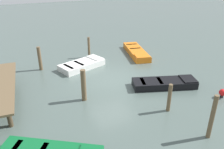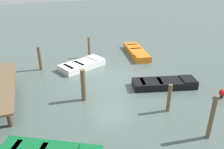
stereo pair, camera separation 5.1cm
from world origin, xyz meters
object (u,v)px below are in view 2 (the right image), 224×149
object	(u,v)px
rowboat_white	(82,65)
mooring_piling_near_left	(89,47)
marker_buoy	(223,93)
mooring_piling_center	(169,98)
mooring_piling_far_right	(212,117)
rowboat_black	(165,83)
mooring_piling_far_left	(40,58)
mooring_piling_mid_right	(83,85)
rowboat_orange	(137,52)

from	to	relation	value
rowboat_white	mooring_piling_near_left	xyz separation A→B (m)	(1.72, -1.14, 0.57)
marker_buoy	mooring_piling_near_left	bearing A→B (deg)	25.44
mooring_piling_center	marker_buoy	bearing A→B (deg)	-94.08
mooring_piling_center	mooring_piling_far_right	xyz separation A→B (m)	(-2.18, -0.25, 0.26)
rowboat_black	mooring_piling_far_left	bearing A→B (deg)	156.98
mooring_piling_mid_right	marker_buoy	bearing A→B (deg)	-113.67
mooring_piling_center	rowboat_orange	bearing A→B (deg)	-20.26
marker_buoy	rowboat_black	bearing A→B (deg)	40.32
mooring_piling_near_left	marker_buoy	xyz separation A→B (m)	(-8.66, -4.12, -0.50)
mooring_piling_far_right	mooring_piling_mid_right	bearing A→B (deg)	35.97
mooring_piling_near_left	mooring_piling_far_right	size ratio (longest dim) A/B	0.83
rowboat_black	marker_buoy	bearing A→B (deg)	-29.86
rowboat_orange	rowboat_black	xyz separation A→B (m)	(-5.40, 1.38, 0.00)
mooring_piling_mid_right	mooring_piling_far_right	bearing A→B (deg)	-144.03
rowboat_white	marker_buoy	size ratio (longest dim) A/B	6.89
rowboat_black	mooring_piling_near_left	bearing A→B (deg)	128.77
rowboat_black	mooring_piling_far_right	world-z (taller)	mooring_piling_far_right
mooring_piling_center	marker_buoy	distance (m)	3.32
mooring_piling_far_left	mooring_piling_near_left	xyz separation A→B (m)	(0.89, -3.74, -0.01)
mooring_piling_near_left	mooring_piling_far_right	xyz separation A→B (m)	(-10.60, -1.08, 0.16)
rowboat_white	rowboat_orange	xyz separation A→B (m)	(0.72, -4.72, -0.00)
mooring_piling_far_right	rowboat_black	bearing A→B (deg)	-14.79
rowboat_orange	mooring_piling_far_left	size ratio (longest dim) A/B	2.66
rowboat_orange	mooring_piling_near_left	world-z (taller)	mooring_piling_near_left
mooring_piling_far_left	mooring_piling_near_left	bearing A→B (deg)	-76.68
mooring_piling_near_left	mooring_piling_center	distance (m)	8.46
rowboat_orange	mooring_piling_center	xyz separation A→B (m)	(-7.43, 2.74, 0.48)
rowboat_black	mooring_piling_center	size ratio (longest dim) A/B	2.69
mooring_piling_far_left	mooring_piling_center	bearing A→B (deg)	-148.76
mooring_piling_far_left	mooring_piling_center	world-z (taller)	mooring_piling_far_left
rowboat_white	mooring_piling_mid_right	world-z (taller)	mooring_piling_mid_right
rowboat_black	mooring_piling_mid_right	distance (m)	4.68
mooring_piling_center	mooring_piling_far_right	distance (m)	2.21
mooring_piling_near_left	mooring_piling_mid_right	world-z (taller)	mooring_piling_mid_right
rowboat_black	marker_buoy	size ratio (longest dim) A/B	7.75
rowboat_white	rowboat_orange	bearing A→B (deg)	-9.32
mooring_piling_far_right	rowboat_orange	bearing A→B (deg)	-14.55
rowboat_orange	mooring_piling_mid_right	size ratio (longest dim) A/B	2.53
rowboat_orange	marker_buoy	xyz separation A→B (m)	(-7.66, -0.54, 0.07)
mooring_piling_mid_right	marker_buoy	size ratio (longest dim) A/B	3.47
rowboat_white	mooring_piling_far_right	world-z (taller)	mooring_piling_far_right
rowboat_black	mooring_piling_near_left	distance (m)	6.78
mooring_piling_mid_right	marker_buoy	xyz separation A→B (m)	(-2.86, -6.52, -0.55)
mooring_piling_far_left	mooring_piling_mid_right	size ratio (longest dim) A/B	0.95
rowboat_black	marker_buoy	xyz separation A→B (m)	(-2.27, -1.93, 0.07)
mooring_piling_center	mooring_piling_near_left	bearing A→B (deg)	5.64
rowboat_orange	rowboat_black	distance (m)	5.57
mooring_piling_far_left	mooring_piling_far_right	xyz separation A→B (m)	(-9.71, -4.82, 0.16)
marker_buoy	mooring_piling_center	bearing A→B (deg)	85.92
mooring_piling_mid_right	mooring_piling_far_right	xyz separation A→B (m)	(-4.80, -3.49, 0.12)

